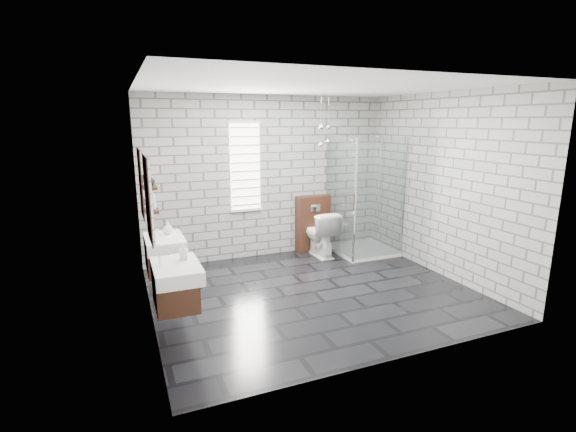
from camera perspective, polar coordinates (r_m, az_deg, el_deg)
floor at (r=5.81m, az=3.45°, el=-10.41°), size 4.20×3.60×0.02m
ceiling at (r=5.35m, az=3.86°, el=17.39°), size 4.20×3.60×0.02m
wall_back at (r=7.07m, az=-2.79°, el=5.28°), size 4.20×0.02×2.70m
wall_front at (r=3.91m, az=15.28°, el=-1.47°), size 4.20×0.02×2.70m
wall_left at (r=4.90m, az=-19.18°, el=1.12°), size 0.02×3.60×2.70m
wall_right at (r=6.61m, az=20.38°, el=3.94°), size 0.02×3.60×2.70m
vanity_left at (r=4.49m, az=-15.54°, el=-7.57°), size 0.47×0.70×1.57m
vanity_right at (r=5.54m, az=-16.96°, el=-3.74°), size 0.47×0.70×1.57m
shelf_lower at (r=4.86m, az=-18.18°, el=0.74°), size 0.14×0.30×0.03m
shelf_upper at (r=4.81m, az=-18.40°, el=3.77°), size 0.14×0.30×0.03m
window at (r=6.90m, az=-5.88°, el=6.71°), size 0.56×0.05×1.48m
cistern_panel at (r=7.44m, az=3.39°, el=-1.02°), size 0.60×0.20×1.00m
flush_plate at (r=7.28m, az=3.78°, el=1.09°), size 0.18×0.01×0.12m
shower_enclosure at (r=7.33m, az=10.09°, el=-1.38°), size 1.00×1.00×2.03m
pendant_cluster at (r=6.94m, az=4.90°, el=11.29°), size 0.28×0.23×0.84m
toilet at (r=7.21m, az=4.36°, el=-2.35°), size 0.45×0.78×0.79m
soap_bottle_a at (r=4.57m, az=-14.06°, el=-4.74°), size 0.10×0.10×0.17m
soap_bottle_b at (r=5.63m, az=-16.13°, el=-1.58°), size 0.17×0.17×0.16m
soap_bottle_c at (r=4.81m, az=-18.16°, el=2.24°), size 0.12×0.12×0.23m
vase at (r=4.84m, az=-18.38°, el=4.69°), size 0.14×0.14×0.11m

